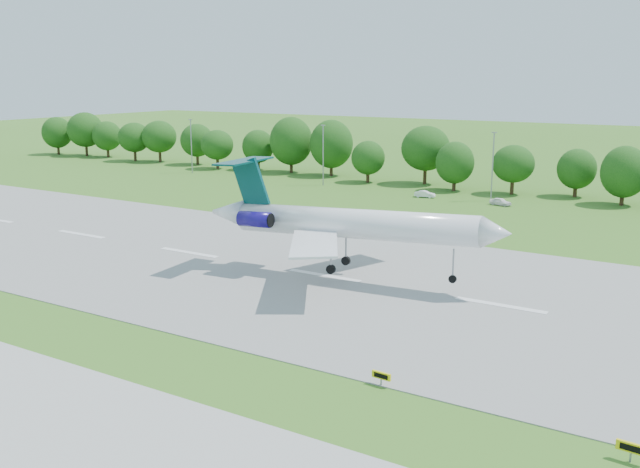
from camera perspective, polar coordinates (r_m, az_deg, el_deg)
The scene contains 9 objects.
ground at distance 49.97m, azimuth 5.22°, elevation -13.49°, with size 600.00×600.00×0.00m, color #3A6C1C.
runway at distance 71.68m, azimuth 14.23°, elevation -5.58°, with size 400.00×45.00×0.08m, color gray.
tree_line at distance 134.72m, azimuth 23.12°, elevation 4.90°, with size 288.40×8.40×10.40m.
light_poles at distance 125.31m, azimuth 21.28°, elevation 4.61°, with size 175.90×0.25×12.19m.
airliner at distance 76.85m, azimuth 1.58°, elevation 1.01°, with size 34.82×25.25×11.77m.
taxi_sign_left at distance 52.42m, azimuth 4.93°, elevation -11.24°, with size 1.53×0.29×1.07m.
taxi_sign_centre at distance 46.55m, azimuth 23.65°, elevation -15.42°, with size 1.73×0.36×1.21m.
service_vehicle_a at distance 131.79m, azimuth 8.39°, elevation 3.18°, with size 1.30×3.73×1.23m, color white.
service_vehicle_b at distance 126.24m, azimuth 14.24°, elevation 2.52°, with size 1.53×3.80×1.30m, color white.
Camera 1 is at (19.68, -40.34, 21.96)m, focal length 40.00 mm.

